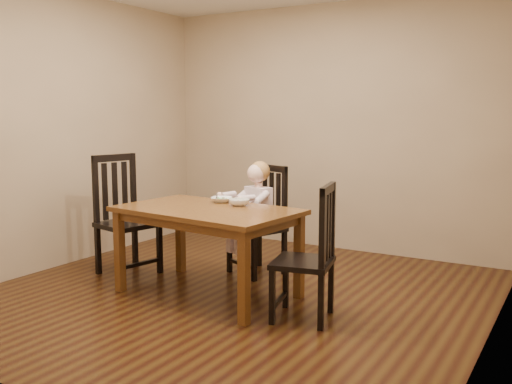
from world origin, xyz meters
The scene contains 9 objects.
room centered at (0.00, 0.00, 1.35)m, with size 4.01×4.01×2.71m.
dining_table centered at (-0.19, -0.09, 0.65)m, with size 1.56×1.03×0.74m.
chair_child centered at (-0.14, 0.71, 0.49)m, with size 0.57×0.56×1.03m.
chair_left centered at (-1.26, 0.06, 0.54)m, with size 0.56×0.57×1.13m.
chair_right centered at (0.79, -0.19, 0.49)m, with size 0.50×0.52×1.01m.
toddler centered at (-0.16, 0.66, 0.64)m, with size 0.33×0.42×0.58m, color white, non-canonical shape.
bowl_peas centered at (-0.26, 0.23, 0.76)m, with size 0.19×0.19×0.05m, color white.
bowl_veg centered at (-0.03, 0.15, 0.77)m, with size 0.18×0.18×0.06m, color white.
fork centered at (-0.30, 0.21, 0.78)m, with size 0.08×0.11×0.05m.
Camera 1 is at (2.52, -3.90, 1.53)m, focal length 40.00 mm.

